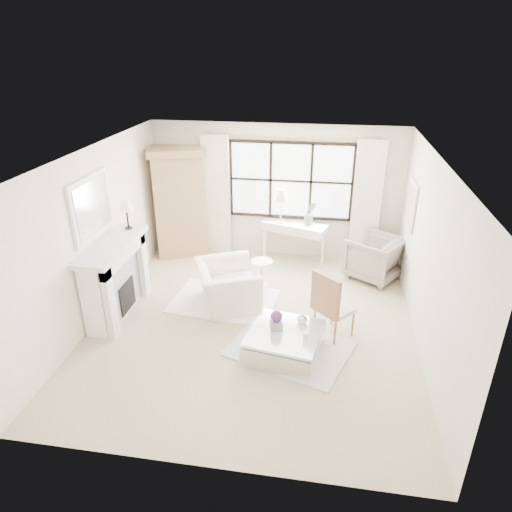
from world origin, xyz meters
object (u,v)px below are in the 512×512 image
object	(u,v)px
coffee_table	(284,343)
console_table	(294,241)
club_armchair	(228,285)
armoire	(180,202)

from	to	relation	value
coffee_table	console_table	bearing A→B (deg)	102.20
console_table	coffee_table	xyz separation A→B (m)	(0.14, -3.17, -0.22)
console_table	club_armchair	xyz separation A→B (m)	(-0.96, -1.95, -0.04)
console_table	coffee_table	distance (m)	3.18
console_table	coffee_table	size ratio (longest dim) A/B	1.19
armoire	console_table	distance (m)	2.46
armoire	coffee_table	size ratio (longest dim) A/B	1.94
armoire	coffee_table	xyz separation A→B (m)	(2.49, -3.13, -0.96)
coffee_table	armoire	bearing A→B (deg)	138.12
console_table	coffee_table	world-z (taller)	console_table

